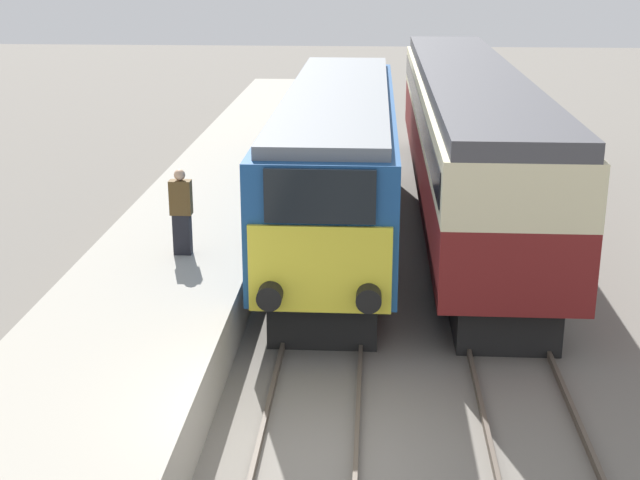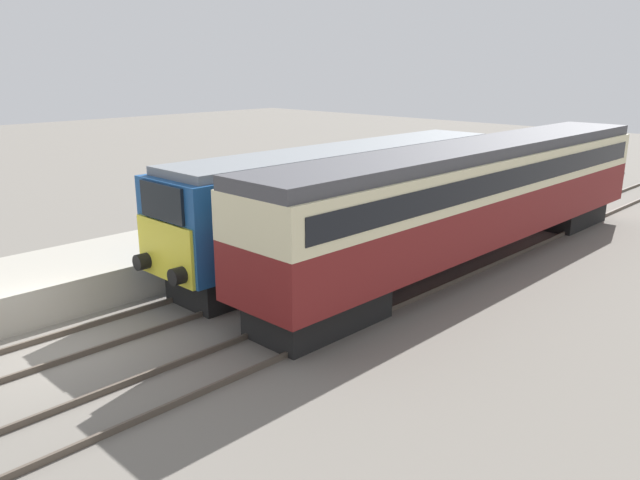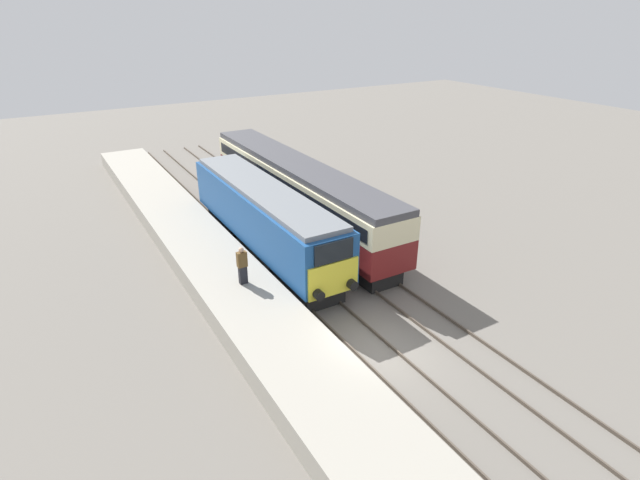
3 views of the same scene
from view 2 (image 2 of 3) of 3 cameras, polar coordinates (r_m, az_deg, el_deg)
The scene contains 7 objects.
ground_plane at distance 15.99m, azimuth -23.75°, elevation -9.53°, with size 120.00×120.00×0.00m, color slate.
platform_left at distance 22.25m, azimuth -8.09°, elevation 0.09°, with size 3.50×50.00×1.04m.
rails_near_track at distance 18.16m, azimuth -9.10°, elevation -5.08°, with size 1.51×60.00×0.14m.
rails_far_track at distance 15.75m, azimuth -1.57°, elevation -8.23°, with size 1.50×60.00×0.14m.
locomotive at distance 21.09m, azimuth 2.48°, elevation 3.94°, with size 2.70×14.60×3.85m.
passenger_carriage at distance 21.15m, azimuth 14.18°, elevation 4.34°, with size 2.75×19.26×4.04m.
person_on_platform at distance 20.64m, azimuth -11.76°, elevation 2.74°, with size 0.44×0.26×1.79m.
Camera 2 is at (13.74, -5.00, 6.47)m, focal length 35.00 mm.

